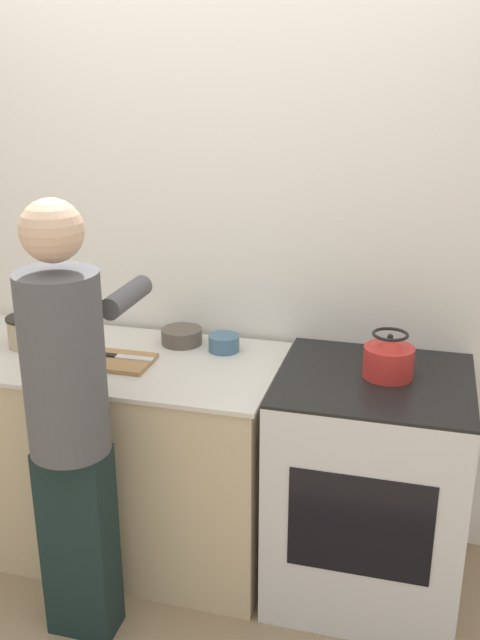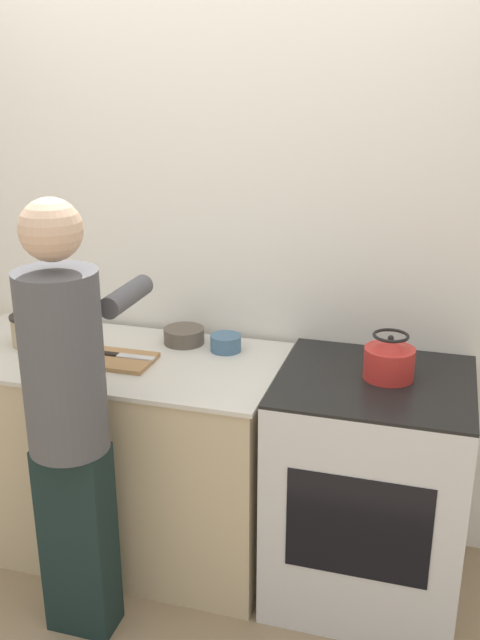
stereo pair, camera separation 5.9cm
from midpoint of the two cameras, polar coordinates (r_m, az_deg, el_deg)
ground_plane at (r=3.09m, az=-4.97°, el=-21.71°), size 12.00×12.00×0.00m
wall_back at (r=3.11m, az=-0.73°, el=5.92°), size 8.00×0.05×2.60m
counter at (r=3.21m, az=-9.44°, el=-10.27°), size 1.43×0.70×0.90m
oven at (r=2.94m, az=10.78°, el=-12.99°), size 0.73×0.68×0.93m
person at (r=2.55m, az=-12.90°, el=-7.00°), size 0.32×0.56×1.65m
cutting_board at (r=2.93m, az=-9.19°, el=-3.17°), size 0.29×0.21×0.02m
knife at (r=2.94m, az=-8.78°, el=-2.82°), size 0.26×0.04×0.01m
kettle at (r=2.72m, az=12.46°, el=-3.11°), size 0.19×0.19×0.18m
bowl_prep at (r=3.00m, az=-0.59°, el=-1.85°), size 0.13×0.13×0.07m
bowl_mixing at (r=3.09m, az=-3.96°, el=-1.26°), size 0.18×0.18×0.07m
canister_jar at (r=3.18m, az=-15.93°, el=-0.75°), size 0.17×0.17×0.13m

